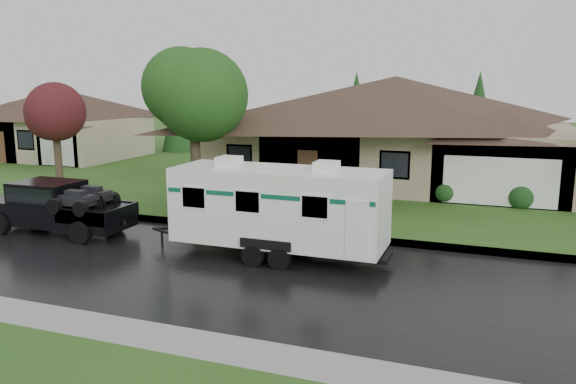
# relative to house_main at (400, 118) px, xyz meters

# --- Properties ---
(ground) EXTENTS (140.00, 140.00, 0.00)m
(ground) POSITION_rel_house_main_xyz_m (-2.29, -13.84, -3.59)
(ground) COLOR #2C581B
(ground) RESTS_ON ground
(road) EXTENTS (140.00, 8.00, 0.01)m
(road) POSITION_rel_house_main_xyz_m (-2.29, -15.84, -3.59)
(road) COLOR black
(road) RESTS_ON ground
(curb) EXTENTS (140.00, 0.50, 0.15)m
(curb) POSITION_rel_house_main_xyz_m (-2.29, -11.59, -3.52)
(curb) COLOR gray
(curb) RESTS_ON ground
(lawn) EXTENTS (140.00, 26.00, 0.15)m
(lawn) POSITION_rel_house_main_xyz_m (-2.29, 1.16, -3.52)
(lawn) COLOR #2C581B
(lawn) RESTS_ON ground
(house_main) EXTENTS (19.44, 10.80, 6.90)m
(house_main) POSITION_rel_house_main_xyz_m (0.00, 0.00, 0.00)
(house_main) COLOR tan
(house_main) RESTS_ON lawn
(house_far) EXTENTS (10.80, 8.64, 5.80)m
(house_far) POSITION_rel_house_main_xyz_m (-24.07, 2.02, -0.62)
(house_far) COLOR tan
(house_far) RESTS_ON lawn
(tree_left_green) EXTENTS (4.26, 4.26, 7.04)m
(tree_left_green) POSITION_rel_house_main_xyz_m (-7.73, -8.15, 1.45)
(tree_left_green) COLOR #382B1E
(tree_left_green) RESTS_ON lawn
(tree_red) EXTENTS (3.19, 3.19, 5.29)m
(tree_red) POSITION_rel_house_main_xyz_m (-16.45, -7.06, 0.22)
(tree_red) COLOR #382B1E
(tree_red) RESTS_ON lawn
(shrub_row) EXTENTS (13.60, 1.00, 1.00)m
(shrub_row) POSITION_rel_house_main_xyz_m (-0.29, -4.54, -2.94)
(shrub_row) COLOR #143814
(shrub_row) RESTS_ON lawn
(pickup_truck) EXTENTS (5.65, 2.15, 1.88)m
(pickup_truck) POSITION_rel_house_main_xyz_m (-10.17, -14.27, -2.58)
(pickup_truck) COLOR black
(pickup_truck) RESTS_ON ground
(travel_trailer) EXTENTS (6.97, 2.45, 3.13)m
(travel_trailer) POSITION_rel_house_main_xyz_m (-1.37, -14.27, -1.93)
(travel_trailer) COLOR white
(travel_trailer) RESTS_ON ground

